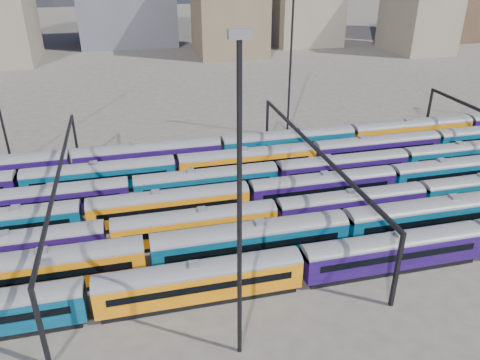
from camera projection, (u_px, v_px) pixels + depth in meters
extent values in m
plane|color=#46403B|center=(236.00, 213.00, 58.80)|extent=(500.00, 500.00, 0.00)
cube|color=black|center=(201.00, 297.00, 44.08)|extent=(18.21, 2.36, 0.67)
cube|color=#B26007|center=(200.00, 282.00, 43.32)|extent=(19.16, 2.78, 2.78)
cylinder|color=#4C4C51|center=(200.00, 270.00, 42.70)|extent=(19.16, 2.78, 2.78)
cube|color=black|center=(203.00, 289.00, 41.95)|extent=(16.86, 0.06, 0.72)
cube|color=black|center=(198.00, 270.00, 44.40)|extent=(16.86, 0.06, 0.72)
cube|color=slate|center=(199.00, 263.00, 42.38)|extent=(0.96, 0.86, 0.34)
cube|color=black|center=(390.00, 266.00, 48.33)|extent=(18.21, 2.36, 0.67)
cube|color=#160739|center=(392.00, 252.00, 47.57)|extent=(19.16, 2.78, 2.78)
cylinder|color=#4C4C51|center=(394.00, 241.00, 46.95)|extent=(19.16, 2.78, 2.78)
cube|color=black|center=(400.00, 258.00, 46.19)|extent=(16.86, 0.06, 0.72)
cube|color=black|center=(385.00, 242.00, 48.64)|extent=(16.86, 0.06, 0.72)
cube|color=slate|center=(395.00, 235.00, 46.62)|extent=(0.96, 0.86, 0.34)
cube|color=black|center=(38.00, 288.00, 45.18)|extent=(19.66, 2.55, 0.72)
cube|color=#B26007|center=(34.00, 272.00, 44.35)|extent=(20.70, 3.00, 3.00)
cylinder|color=#4C4C51|center=(31.00, 259.00, 43.69)|extent=(20.70, 3.00, 3.00)
cube|color=black|center=(31.00, 279.00, 42.87)|extent=(18.22, 0.06, 0.78)
cube|color=black|center=(36.00, 260.00, 45.52)|extent=(18.22, 0.06, 0.78)
cube|color=slate|center=(29.00, 252.00, 43.33)|extent=(1.03, 0.93, 0.36)
cube|color=black|center=(251.00, 257.00, 49.76)|extent=(19.66, 2.55, 0.72)
cube|color=#043048|center=(251.00, 242.00, 48.93)|extent=(20.70, 3.00, 3.00)
cylinder|color=#4C4C51|center=(251.00, 230.00, 48.26)|extent=(20.70, 3.00, 3.00)
cube|color=black|center=(255.00, 247.00, 47.45)|extent=(18.22, 0.06, 0.78)
cube|color=black|center=(247.00, 232.00, 50.09)|extent=(18.22, 0.06, 0.78)
cube|color=slate|center=(251.00, 223.00, 47.91)|extent=(1.03, 0.93, 0.36)
cube|color=black|center=(427.00, 231.00, 54.33)|extent=(19.66, 2.55, 0.72)
cube|color=#043048|center=(430.00, 217.00, 53.50)|extent=(20.70, 3.00, 3.00)
cylinder|color=#4C4C51|center=(433.00, 206.00, 52.84)|extent=(20.70, 3.00, 3.00)
cube|color=black|center=(439.00, 221.00, 52.02)|extent=(18.22, 0.06, 0.78)
cube|color=black|center=(423.00, 208.00, 54.67)|extent=(18.22, 0.06, 0.78)
cube|color=slate|center=(434.00, 199.00, 52.48)|extent=(1.03, 0.93, 0.36)
cube|color=black|center=(17.00, 262.00, 48.97)|extent=(17.42, 2.26, 0.64)
cube|color=#160739|center=(14.00, 249.00, 48.24)|extent=(18.33, 2.66, 2.66)
cylinder|color=#4C4C51|center=(11.00, 238.00, 47.65)|extent=(18.33, 2.66, 2.66)
cube|color=black|center=(11.00, 254.00, 46.92)|extent=(16.13, 0.06, 0.69)
cube|color=black|center=(16.00, 239.00, 49.27)|extent=(16.13, 0.06, 0.69)
cube|color=slate|center=(10.00, 232.00, 47.33)|extent=(0.92, 0.83, 0.32)
cube|color=black|center=(196.00, 238.00, 53.03)|extent=(17.42, 2.26, 0.64)
cube|color=#B26007|center=(195.00, 226.00, 52.30)|extent=(18.33, 2.66, 2.66)
cylinder|color=#4C4C51|center=(195.00, 215.00, 51.71)|extent=(18.33, 2.66, 2.66)
cube|color=black|center=(197.00, 230.00, 50.99)|extent=(16.13, 0.06, 0.69)
cube|color=black|center=(193.00, 217.00, 53.34)|extent=(16.13, 0.06, 0.69)
cube|color=slate|center=(195.00, 210.00, 51.40)|extent=(0.92, 0.83, 0.32)
cube|color=black|center=(349.00, 218.00, 57.10)|extent=(17.42, 2.26, 0.64)
cube|color=#160739|center=(351.00, 206.00, 56.37)|extent=(18.33, 2.66, 2.66)
cylinder|color=#4C4C51|center=(352.00, 196.00, 55.78)|extent=(18.33, 2.66, 2.66)
cube|color=black|center=(356.00, 209.00, 55.05)|extent=(16.13, 0.06, 0.69)
cube|color=black|center=(346.00, 198.00, 57.40)|extent=(16.13, 0.06, 0.69)
cube|color=slate|center=(353.00, 191.00, 55.47)|extent=(0.92, 0.83, 0.32)
cube|color=black|center=(479.00, 182.00, 61.47)|extent=(16.13, 0.06, 0.69)
cube|color=black|center=(171.00, 218.00, 56.88)|extent=(18.15, 2.36, 0.67)
cube|color=#B26007|center=(170.00, 206.00, 56.11)|extent=(19.11, 2.77, 2.77)
cylinder|color=#4C4C51|center=(169.00, 196.00, 55.50)|extent=(19.11, 2.77, 2.77)
cube|color=black|center=(171.00, 209.00, 54.74)|extent=(16.82, 0.06, 0.72)
cube|color=black|center=(168.00, 198.00, 57.19)|extent=(16.82, 0.06, 0.72)
cube|color=slate|center=(168.00, 190.00, 55.17)|extent=(0.96, 0.86, 0.33)
cube|color=black|center=(321.00, 200.00, 61.11)|extent=(18.15, 2.36, 0.67)
cube|color=#160739|center=(323.00, 188.00, 60.35)|extent=(19.11, 2.77, 2.77)
cylinder|color=#4C4C51|center=(323.00, 178.00, 59.73)|extent=(19.11, 2.77, 2.77)
cube|color=black|center=(327.00, 191.00, 58.98)|extent=(16.82, 0.06, 0.72)
cube|color=black|center=(319.00, 181.00, 61.42)|extent=(16.82, 0.06, 0.72)
cube|color=slate|center=(324.00, 173.00, 59.41)|extent=(0.96, 0.86, 0.33)
cube|color=black|center=(453.00, 184.00, 65.34)|extent=(18.15, 2.36, 0.67)
cube|color=#043048|center=(455.00, 172.00, 64.58)|extent=(19.11, 2.77, 2.77)
cylinder|color=#4C4C51|center=(457.00, 163.00, 63.97)|extent=(19.11, 2.77, 2.77)
cube|color=black|center=(463.00, 175.00, 63.21)|extent=(16.82, 0.06, 0.72)
cube|color=black|center=(449.00, 166.00, 65.66)|extent=(16.82, 0.06, 0.72)
cube|color=slate|center=(459.00, 158.00, 63.64)|extent=(0.96, 0.86, 0.33)
cube|color=black|center=(53.00, 212.00, 58.22)|extent=(17.87, 2.32, 0.66)
cube|color=#160739|center=(51.00, 200.00, 57.47)|extent=(18.81, 2.73, 2.73)
cylinder|color=#4C4C51|center=(49.00, 191.00, 56.86)|extent=(18.81, 2.73, 2.73)
cube|color=black|center=(49.00, 203.00, 56.12)|extent=(16.55, 0.06, 0.71)
cube|color=black|center=(52.00, 193.00, 58.52)|extent=(16.55, 0.06, 0.71)
cube|color=slate|center=(48.00, 185.00, 56.54)|extent=(0.94, 0.85, 0.33)
cube|color=black|center=(207.00, 195.00, 62.39)|extent=(17.87, 2.32, 0.66)
cube|color=#043048|center=(206.00, 183.00, 61.63)|extent=(18.81, 2.73, 2.73)
cylinder|color=#4C4C51|center=(206.00, 174.00, 61.03)|extent=(18.81, 2.73, 2.73)
cube|color=black|center=(208.00, 186.00, 60.29)|extent=(16.55, 0.06, 0.71)
cube|color=black|center=(205.00, 177.00, 62.69)|extent=(16.55, 0.06, 0.71)
cube|color=slate|center=(206.00, 169.00, 60.71)|extent=(0.94, 0.85, 0.33)
cube|color=black|center=(341.00, 179.00, 66.55)|extent=(17.87, 2.32, 0.66)
cube|color=#160739|center=(342.00, 169.00, 65.80)|extent=(18.81, 2.73, 2.73)
cylinder|color=#4C4C51|center=(343.00, 160.00, 65.20)|extent=(18.81, 2.73, 2.73)
cube|color=black|center=(347.00, 170.00, 64.45)|extent=(16.55, 0.06, 0.71)
cube|color=black|center=(338.00, 163.00, 66.86)|extent=(16.55, 0.06, 0.71)
cube|color=slate|center=(344.00, 155.00, 64.88)|extent=(0.94, 0.85, 0.33)
cube|color=black|center=(459.00, 166.00, 70.72)|extent=(17.87, 2.32, 0.66)
cube|color=#043048|center=(462.00, 155.00, 69.97)|extent=(18.81, 2.73, 2.73)
cylinder|color=#4C4C51|center=(464.00, 147.00, 69.37)|extent=(18.81, 2.73, 2.73)
cube|color=black|center=(468.00, 157.00, 68.62)|extent=(16.55, 0.06, 0.71)
cube|color=black|center=(456.00, 150.00, 71.03)|extent=(16.55, 0.06, 0.71)
cube|color=slate|center=(465.00, 142.00, 69.04)|extent=(0.94, 0.85, 0.33)
cube|color=black|center=(102.00, 189.00, 63.81)|extent=(18.91, 2.45, 0.70)
cube|color=#043048|center=(101.00, 177.00, 63.02)|extent=(19.91, 2.89, 2.89)
cylinder|color=#4C4C51|center=(99.00, 168.00, 62.37)|extent=(19.91, 2.89, 2.89)
cube|color=black|center=(100.00, 180.00, 61.59)|extent=(17.52, 0.06, 0.75)
cube|color=black|center=(100.00, 170.00, 64.13)|extent=(17.52, 0.06, 0.75)
cube|color=slate|center=(98.00, 162.00, 62.03)|extent=(1.00, 0.90, 0.35)
cube|color=black|center=(247.00, 174.00, 68.21)|extent=(18.91, 2.45, 0.70)
cube|color=#B26007|center=(248.00, 162.00, 67.42)|extent=(19.91, 2.89, 2.89)
cylinder|color=#4C4C51|center=(248.00, 153.00, 66.78)|extent=(19.91, 2.89, 2.89)
cube|color=black|center=(250.00, 164.00, 65.99)|extent=(17.52, 0.06, 0.75)
cube|color=black|center=(245.00, 156.00, 68.54)|extent=(17.52, 0.06, 0.75)
cube|color=slate|center=(248.00, 148.00, 66.44)|extent=(1.00, 0.90, 0.35)
cube|color=black|center=(375.00, 160.00, 72.62)|extent=(18.91, 2.45, 0.70)
cube|color=#160739|center=(376.00, 149.00, 71.82)|extent=(19.91, 2.89, 2.89)
cylinder|color=#4C4C51|center=(378.00, 141.00, 71.18)|extent=(19.91, 2.89, 2.89)
cube|color=black|center=(381.00, 151.00, 70.40)|extent=(17.52, 0.06, 0.75)
cube|color=black|center=(372.00, 144.00, 72.94)|extent=(17.52, 0.06, 0.75)
cube|color=slate|center=(378.00, 136.00, 70.84)|extent=(1.00, 0.90, 0.35)
cube|color=black|center=(150.00, 169.00, 69.61)|extent=(19.97, 2.59, 0.74)
cube|color=#160739|center=(149.00, 157.00, 68.77)|extent=(21.02, 3.05, 3.05)
cylinder|color=#4C4C51|center=(148.00, 148.00, 68.09)|extent=(21.02, 3.05, 3.05)
cube|color=black|center=(149.00, 159.00, 67.26)|extent=(18.50, 0.06, 0.79)
cube|color=black|center=(148.00, 151.00, 69.95)|extent=(18.50, 0.06, 0.79)
cube|color=slate|center=(147.00, 142.00, 67.73)|extent=(1.05, 0.95, 0.37)
cube|color=black|center=(288.00, 155.00, 74.25)|extent=(19.97, 2.59, 0.74)
cube|color=#043048|center=(288.00, 144.00, 73.41)|extent=(21.02, 3.05, 3.05)
cylinder|color=#4C4C51|center=(289.00, 135.00, 72.74)|extent=(21.02, 3.05, 3.05)
cube|color=black|center=(291.00, 146.00, 71.91)|extent=(18.50, 0.06, 0.79)
cube|color=black|center=(285.00, 138.00, 74.60)|extent=(18.50, 0.06, 0.79)
cube|color=slate|center=(289.00, 130.00, 72.38)|extent=(1.05, 0.95, 0.37)
cube|color=black|center=(409.00, 143.00, 78.90)|extent=(19.97, 2.59, 0.74)
cube|color=#B26007|center=(411.00, 132.00, 78.06)|extent=(21.02, 3.05, 3.05)
cylinder|color=#4C4C51|center=(412.00, 124.00, 77.38)|extent=(21.02, 3.05, 3.05)
cube|color=black|center=(416.00, 134.00, 76.55)|extent=(18.50, 0.06, 0.79)
cube|color=black|center=(406.00, 127.00, 79.24)|extent=(18.50, 0.06, 0.79)
cube|color=slate|center=(413.00, 119.00, 77.02)|extent=(1.05, 0.95, 0.37)
cube|color=black|center=(41.00, 329.00, 35.32)|extent=(0.35, 0.35, 8.00)
cube|color=black|center=(76.00, 140.00, 70.13)|extent=(0.35, 0.35, 8.00)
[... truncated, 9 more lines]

